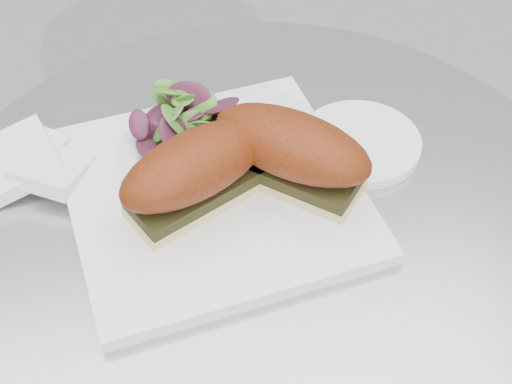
# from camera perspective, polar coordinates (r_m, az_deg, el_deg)

# --- Properties ---
(table) EXTENTS (0.70, 0.70, 0.73)m
(table) POSITION_cam_1_polar(r_m,az_deg,el_deg) (0.93, 0.51, -11.87)
(table) COLOR #A9ABB0
(table) RESTS_ON ground
(plate) EXTENTS (0.33, 0.33, 0.02)m
(plate) POSITION_cam_1_polar(r_m,az_deg,el_deg) (0.74, -3.45, -0.03)
(plate) COLOR white
(plate) RESTS_ON table
(sandwich_left) EXTENTS (0.18, 0.14, 0.08)m
(sandwich_left) POSITION_cam_1_polar(r_m,az_deg,el_deg) (0.69, -4.86, 1.67)
(sandwich_left) COLOR #D2B983
(sandwich_left) RESTS_ON plate
(sandwich_right) EXTENTS (0.18, 0.17, 0.08)m
(sandwich_right) POSITION_cam_1_polar(r_m,az_deg,el_deg) (0.71, 2.83, 3.32)
(sandwich_right) COLOR #D2B983
(sandwich_right) RESTS_ON plate
(salad) EXTENTS (0.10, 0.10, 0.05)m
(salad) POSITION_cam_1_polar(r_m,az_deg,el_deg) (0.78, -5.94, 6.01)
(salad) COLOR #4A7F29
(salad) RESTS_ON plate
(napkin) EXTENTS (0.12, 0.12, 0.02)m
(napkin) POSITION_cam_1_polar(r_m,az_deg,el_deg) (0.79, -17.29, 1.55)
(napkin) COLOR white
(napkin) RESTS_ON table
(saucer) EXTENTS (0.14, 0.14, 0.01)m
(saucer) POSITION_cam_1_polar(r_m,az_deg,el_deg) (0.81, 8.32, 3.93)
(saucer) COLOR white
(saucer) RESTS_ON table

